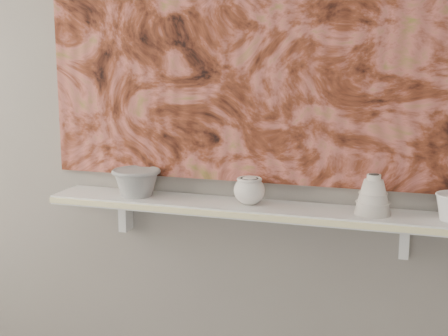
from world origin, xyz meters
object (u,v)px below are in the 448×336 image
at_px(cup_cream, 249,191).
at_px(painting, 259,15).
at_px(bowl_grey, 136,182).
at_px(bell_vessel, 373,194).
at_px(shelf, 251,209).

bearing_deg(cup_cream, painting, 86.52).
height_order(bowl_grey, bell_vessel, bell_vessel).
bearing_deg(painting, bowl_grey, -168.93).
xyz_separation_m(bowl_grey, cup_cream, (0.41, 0.00, -0.00)).
height_order(shelf, painting, painting).
bearing_deg(painting, shelf, -90.00).
bearing_deg(cup_cream, bowl_grey, 180.00).
height_order(shelf, cup_cream, cup_cream).
bearing_deg(shelf, painting, 90.00).
distance_m(bowl_grey, bell_vessel, 0.80).
distance_m(shelf, bowl_grey, 0.42).
relative_size(painting, bowl_grey, 8.85).
relative_size(shelf, bell_vessel, 11.14).
distance_m(shelf, painting, 0.63).
xyz_separation_m(painting, bell_vessel, (0.39, -0.08, -0.55)).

